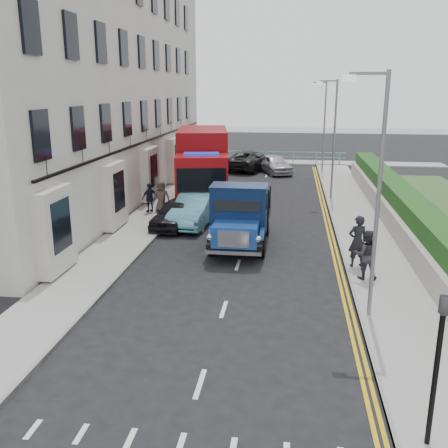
# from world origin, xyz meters

# --- Properties ---
(ground) EXTENTS (120.00, 120.00, 0.00)m
(ground) POSITION_xyz_m (0.00, 0.00, 0.00)
(ground) COLOR black
(ground) RESTS_ON ground
(pavement_west) EXTENTS (2.40, 38.00, 0.12)m
(pavement_west) POSITION_xyz_m (-5.20, 9.00, 0.06)
(pavement_west) COLOR gray
(pavement_west) RESTS_ON ground
(pavement_east) EXTENTS (2.60, 38.00, 0.12)m
(pavement_east) POSITION_xyz_m (5.30, 9.00, 0.06)
(pavement_east) COLOR gray
(pavement_east) RESTS_ON ground
(promenade) EXTENTS (30.00, 2.50, 0.12)m
(promenade) POSITION_xyz_m (0.00, 29.00, 0.06)
(promenade) COLOR gray
(promenade) RESTS_ON ground
(sea_plane) EXTENTS (120.00, 120.00, 0.00)m
(sea_plane) POSITION_xyz_m (0.00, 60.00, 0.00)
(sea_plane) COLOR #4D5B69
(sea_plane) RESTS_ON ground
(terrace_west) EXTENTS (6.31, 30.20, 14.25)m
(terrace_west) POSITION_xyz_m (-9.47, 13.00, 7.17)
(terrace_west) COLOR beige
(terrace_west) RESTS_ON ground
(garden_east) EXTENTS (1.45, 28.00, 1.75)m
(garden_east) POSITION_xyz_m (7.21, 9.00, 0.90)
(garden_east) COLOR #B2AD9E
(garden_east) RESTS_ON ground
(seafront_railing) EXTENTS (13.00, 0.08, 1.11)m
(seafront_railing) POSITION_xyz_m (0.00, 28.20, 0.58)
(seafront_railing) COLOR #59B2A5
(seafront_railing) RESTS_ON ground
(lamp_near) EXTENTS (1.23, 0.18, 7.00)m
(lamp_near) POSITION_xyz_m (4.18, -2.00, 4.00)
(lamp_near) COLOR slate
(lamp_near) RESTS_ON ground
(lamp_mid) EXTENTS (1.23, 0.18, 7.00)m
(lamp_mid) POSITION_xyz_m (4.18, 14.00, 4.00)
(lamp_mid) COLOR slate
(lamp_mid) RESTS_ON ground
(lamp_far) EXTENTS (1.23, 0.18, 7.00)m
(lamp_far) POSITION_xyz_m (4.18, 24.00, 4.00)
(lamp_far) COLOR slate
(lamp_far) RESTS_ON ground
(traffic_signal) EXTENTS (0.16, 0.20, 3.10)m
(traffic_signal) POSITION_xyz_m (4.60, -7.50, 2.07)
(traffic_signal) COLOR black
(traffic_signal) RESTS_ON ground
(bedford_lorry) EXTENTS (2.36, 5.78, 2.71)m
(bedford_lorry) POSITION_xyz_m (-0.16, 3.96, 1.25)
(bedford_lorry) COLOR black
(bedford_lorry) RESTS_ON ground
(red_lorry) EXTENTS (3.99, 8.38, 4.22)m
(red_lorry) POSITION_xyz_m (-3.18, 12.28, 2.25)
(red_lorry) COLOR black
(red_lorry) RESTS_ON ground
(parked_car_front) EXTENTS (2.10, 4.14, 1.35)m
(parked_car_front) POSITION_xyz_m (-3.57, 7.00, 0.68)
(parked_car_front) COLOR black
(parked_car_front) RESTS_ON ground
(parked_car_mid) EXTENTS (2.00, 4.70, 1.51)m
(parked_car_mid) POSITION_xyz_m (-2.75, 7.51, 0.75)
(parked_car_mid) COLOR #5FB2CC
(parked_car_mid) RESTS_ON ground
(parked_car_rear) EXTENTS (2.38, 4.84, 1.35)m
(parked_car_rear) POSITION_xyz_m (-3.60, 15.03, 0.68)
(parked_car_rear) COLOR #A8A7AC
(parked_car_rear) RESTS_ON ground
(seafront_car_left) EXTENTS (4.50, 6.35, 1.61)m
(seafront_car_left) POSITION_xyz_m (-1.43, 24.68, 0.80)
(seafront_car_left) COLOR black
(seafront_car_left) RESTS_ON ground
(seafront_car_right) EXTENTS (3.32, 4.65, 1.47)m
(seafront_car_right) POSITION_xyz_m (0.57, 23.26, 0.73)
(seafront_car_right) COLOR #AAA9AE
(seafront_car_right) RESTS_ON ground
(pedestrian_east_near) EXTENTS (0.81, 0.65, 1.95)m
(pedestrian_east_near) POSITION_xyz_m (4.40, 2.13, 1.09)
(pedestrian_east_near) COLOR black
(pedestrian_east_near) RESTS_ON pavement_east
(pedestrian_east_far) EXTENTS (0.86, 0.68, 1.75)m
(pedestrian_east_far) POSITION_xyz_m (4.55, 0.92, 0.99)
(pedestrian_east_far) COLOR #2F2A34
(pedestrian_east_far) RESTS_ON pavement_east
(pedestrian_west_near) EXTENTS (0.91, 0.90, 1.54)m
(pedestrian_west_near) POSITION_xyz_m (-5.50, 9.24, 0.89)
(pedestrian_west_near) COLOR black
(pedestrian_west_near) RESTS_ON pavement_west
(pedestrian_west_far) EXTENTS (0.98, 0.74, 1.81)m
(pedestrian_west_far) POSITION_xyz_m (-4.71, 8.64, 1.03)
(pedestrian_west_far) COLOR #473D33
(pedestrian_west_far) RESTS_ON pavement_west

